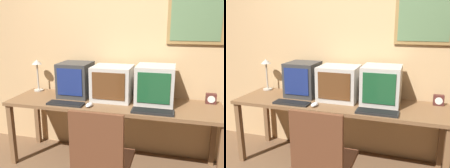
# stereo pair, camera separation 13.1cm
# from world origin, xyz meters

# --- Properties ---
(wall_back) EXTENTS (8.00, 0.08, 2.60)m
(wall_back) POSITION_xyz_m (0.01, 1.45, 1.30)
(wall_back) COLOR tan
(wall_back) RESTS_ON ground_plane
(desk) EXTENTS (2.31, 0.64, 0.75)m
(desk) POSITION_xyz_m (0.00, 1.06, 0.68)
(desk) COLOR brown
(desk) RESTS_ON ground_plane
(monitor_left) EXTENTS (0.36, 0.36, 0.40)m
(monitor_left) POSITION_xyz_m (-0.47, 1.19, 0.95)
(monitor_left) COLOR #333333
(monitor_left) RESTS_ON desk
(monitor_center) EXTENTS (0.43, 0.38, 0.38)m
(monitor_center) POSITION_xyz_m (-0.02, 1.16, 0.94)
(monitor_center) COLOR #B7B2A8
(monitor_center) RESTS_ON desk
(monitor_right) EXTENTS (0.40, 0.39, 0.41)m
(monitor_right) POSITION_xyz_m (0.45, 1.15, 0.96)
(monitor_right) COLOR #B7B2A8
(monitor_right) RESTS_ON desk
(keyboard_main) EXTENTS (0.39, 0.13, 0.03)m
(keyboard_main) POSITION_xyz_m (-0.46, 0.86, 0.77)
(keyboard_main) COLOR black
(keyboard_main) RESTS_ON desk
(keyboard_side) EXTENTS (0.41, 0.15, 0.03)m
(keyboard_side) POSITION_xyz_m (0.46, 0.85, 0.77)
(keyboard_side) COLOR black
(keyboard_side) RESTS_ON desk
(mouse_near_keyboard) EXTENTS (0.06, 0.12, 0.04)m
(mouse_near_keyboard) POSITION_xyz_m (-0.19, 0.86, 0.77)
(mouse_near_keyboard) COLOR silver
(mouse_near_keyboard) RESTS_ON desk
(desk_clock) EXTENTS (0.11, 0.06, 0.11)m
(desk_clock) POSITION_xyz_m (1.04, 1.28, 0.81)
(desk_clock) COLOR #4C231E
(desk_clock) RESTS_ON desk
(desk_lamp) EXTENTS (0.12, 0.12, 0.40)m
(desk_lamp) POSITION_xyz_m (-1.02, 1.28, 1.04)
(desk_lamp) COLOR #B2A899
(desk_lamp) RESTS_ON desk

